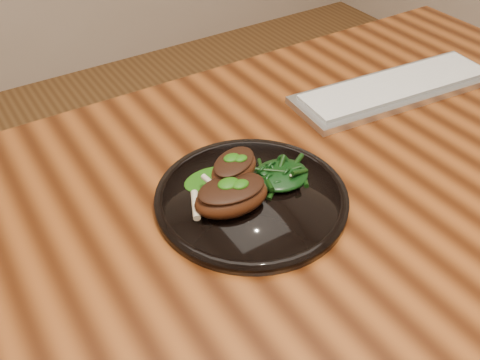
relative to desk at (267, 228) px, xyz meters
name	(u,v)px	position (x,y,z in m)	size (l,w,h in m)	color
desk	(267,228)	(0.00, 0.00, 0.00)	(1.60, 0.80, 0.75)	#381607
plate	(251,198)	(-0.04, -0.01, 0.09)	(0.30, 0.30, 0.02)	black
lamb_chop_front	(231,196)	(-0.08, -0.02, 0.12)	(0.12, 0.09, 0.05)	#441E0D
lamb_chop_back	(234,168)	(-0.05, 0.02, 0.14)	(0.11, 0.09, 0.04)	#441E0D
herb_smear	(210,179)	(-0.08, 0.05, 0.10)	(0.09, 0.06, 0.01)	#114607
greens_heap	(281,172)	(0.02, 0.00, 0.11)	(0.09, 0.08, 0.03)	black
keyboard	(396,88)	(0.39, 0.11, 0.09)	(0.45, 0.17, 0.02)	silver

